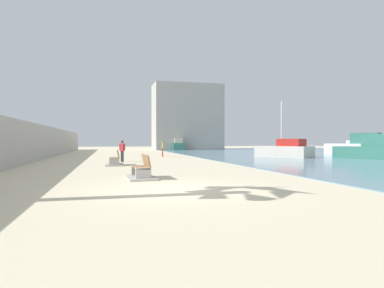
{
  "coord_description": "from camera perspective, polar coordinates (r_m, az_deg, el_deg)",
  "views": [
    {
      "loc": [
        -1.89,
        -10.14,
        1.56
      ],
      "look_at": [
        4.46,
        14.4,
        1.3
      ],
      "focal_mm": 30.22,
      "sensor_mm": 36.0,
      "label": 1
    }
  ],
  "objects": [
    {
      "name": "ground_plane",
      "position": [
        28.25,
        -10.66,
        -2.59
      ],
      "size": [
        120.0,
        120.0,
        0.0
      ],
      "primitive_type": "plane",
      "color": "beige"
    },
    {
      "name": "boat_nearest",
      "position": [
        50.39,
        26.68,
        -0.56
      ],
      "size": [
        4.6,
        7.55,
        1.57
      ],
      "color": "black",
      "rests_on": "water_bay"
    },
    {
      "name": "boat_far_left",
      "position": [
        54.72,
        -2.52,
        -0.24
      ],
      "size": [
        2.62,
        6.02,
        1.91
      ],
      "color": "#337060",
      "rests_on": "water_bay"
    },
    {
      "name": "person_walking",
      "position": [
        24.28,
        -12.22,
        -0.94
      ],
      "size": [
        0.42,
        0.38,
        1.6
      ],
      "color": "#333338",
      "rests_on": "ground"
    },
    {
      "name": "boat_mid_bay",
      "position": [
        40.67,
        27.3,
        -0.39
      ],
      "size": [
        5.28,
        6.59,
        2.39
      ],
      "color": "white",
      "rests_on": "water_bay"
    },
    {
      "name": "boat_far_right",
      "position": [
        31.1,
        16.1,
        -1.02
      ],
      "size": [
        4.59,
        5.4,
        5.21
      ],
      "color": "beige",
      "rests_on": "water_bay"
    },
    {
      "name": "person_standing",
      "position": [
        31.23,
        -5.22,
        -0.57
      ],
      "size": [
        0.22,
        0.53,
        1.61
      ],
      "color": "#B22D33",
      "rests_on": "ground"
    },
    {
      "name": "bench_near",
      "position": [
        13.55,
        -8.94,
        -5.04
      ],
      "size": [
        1.2,
        2.15,
        0.98
      ],
      "color": "#ADAAA3",
      "rests_on": "ground"
    },
    {
      "name": "water_bay",
      "position": [
        38.27,
        28.1,
        -1.79
      ],
      "size": [
        36.0,
        68.0,
        0.04
      ],
      "primitive_type": "cube",
      "color": "#6B8EA3",
      "rests_on": "ground"
    },
    {
      "name": "bench_far",
      "position": [
        21.06,
        -13.44,
        -3.04
      ],
      "size": [
        1.17,
        2.14,
        0.98
      ],
      "color": "#ADAAA3",
      "rests_on": "ground"
    },
    {
      "name": "harbor_building",
      "position": [
        57.92,
        -0.86,
        4.73
      ],
      "size": [
        12.0,
        6.0,
        11.5
      ],
      "primitive_type": "cube",
      "color": "#ADAAA3",
      "rests_on": "ground"
    },
    {
      "name": "boat_distant",
      "position": [
        30.56,
        29.16,
        -0.92
      ],
      "size": [
        3.55,
        5.86,
        2.06
      ],
      "color": "#337060",
      "rests_on": "water_bay"
    },
    {
      "name": "seawall",
      "position": [
        28.7,
        -25.78,
        0.25
      ],
      "size": [
        0.8,
        64.0,
        2.85
      ],
      "primitive_type": "cube",
      "color": "#ADAAA3",
      "rests_on": "ground"
    }
  ]
}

